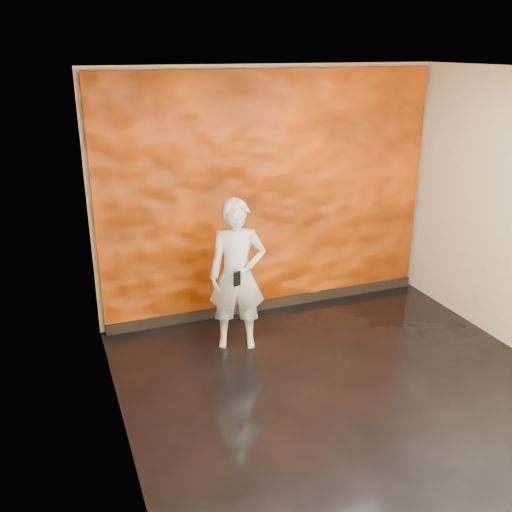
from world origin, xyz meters
name	(u,v)px	position (x,y,z in m)	size (l,w,h in m)	color
room	(360,248)	(0.00, 0.00, 1.40)	(4.02, 4.02, 2.81)	black
feature_wall	(271,196)	(0.00, 1.96, 1.38)	(3.90, 0.06, 2.75)	#EF4F03
baseboard	(271,303)	(0.00, 1.92, 0.06)	(3.90, 0.04, 0.12)	black
man	(237,275)	(-0.66, 1.22, 0.79)	(0.58, 0.38, 1.58)	#92979F
phone	(237,279)	(-0.74, 0.98, 0.86)	(0.08, 0.02, 0.15)	black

